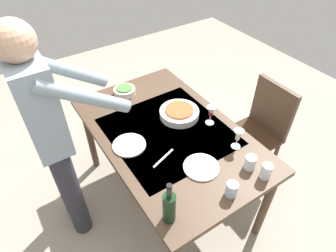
{
  "coord_description": "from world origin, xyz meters",
  "views": [
    {
      "loc": [
        -1.3,
        0.85,
        2.2
      ],
      "look_at": [
        0.0,
        0.0,
        0.83
      ],
      "focal_mm": 31.08,
      "sensor_mm": 36.0,
      "label": 1
    }
  ],
  "objects_px": {
    "side_bowl_salad": "(125,91)",
    "dinner_plate_far": "(129,145)",
    "water_cup_far_left": "(250,162)",
    "wine_glass_left": "(211,112)",
    "wine_glass_right": "(238,136)",
    "serving_bowl_pasta": "(179,113)",
    "dining_table": "(168,139)",
    "chair_near": "(261,126)",
    "water_cup_near_right": "(266,171)",
    "person_server": "(51,132)",
    "wine_bottle": "(169,207)",
    "water_cup_near_left": "(232,189)",
    "dinner_plate_near": "(201,167)"
  },
  "relations": [
    {
      "from": "dining_table",
      "to": "person_server",
      "type": "xyz_separation_m",
      "value": [
        0.22,
        0.73,
        0.27
      ]
    },
    {
      "from": "chair_near",
      "to": "person_server",
      "type": "height_order",
      "value": "person_server"
    },
    {
      "from": "water_cup_near_right",
      "to": "serving_bowl_pasta",
      "type": "bearing_deg",
      "value": 7.71
    },
    {
      "from": "chair_near",
      "to": "side_bowl_salad",
      "type": "relative_size",
      "value": 5.06
    },
    {
      "from": "water_cup_far_left",
      "to": "side_bowl_salad",
      "type": "relative_size",
      "value": 0.52
    },
    {
      "from": "wine_glass_right",
      "to": "serving_bowl_pasta",
      "type": "distance_m",
      "value": 0.5
    },
    {
      "from": "wine_glass_right",
      "to": "dinner_plate_near",
      "type": "relative_size",
      "value": 0.66
    },
    {
      "from": "dinner_plate_far",
      "to": "dinner_plate_near",
      "type": "bearing_deg",
      "value": -145.49
    },
    {
      "from": "water_cup_far_left",
      "to": "person_server",
      "type": "bearing_deg",
      "value": 51.14
    },
    {
      "from": "wine_glass_left",
      "to": "dinner_plate_far",
      "type": "bearing_deg",
      "value": 79.2
    },
    {
      "from": "water_cup_near_left",
      "to": "serving_bowl_pasta",
      "type": "xyz_separation_m",
      "value": [
        0.75,
        -0.16,
        -0.02
      ]
    },
    {
      "from": "water_cup_near_right",
      "to": "side_bowl_salad",
      "type": "xyz_separation_m",
      "value": [
        1.26,
        0.32,
        -0.02
      ]
    },
    {
      "from": "water_cup_far_left",
      "to": "dinner_plate_far",
      "type": "relative_size",
      "value": 0.41
    },
    {
      "from": "chair_near",
      "to": "dining_table",
      "type": "bearing_deg",
      "value": 79.15
    },
    {
      "from": "water_cup_near_left",
      "to": "water_cup_near_right",
      "type": "relative_size",
      "value": 0.91
    },
    {
      "from": "chair_near",
      "to": "serving_bowl_pasta",
      "type": "xyz_separation_m",
      "value": [
        0.26,
        0.69,
        0.28
      ]
    },
    {
      "from": "water_cup_near_right",
      "to": "serving_bowl_pasta",
      "type": "relative_size",
      "value": 0.36
    },
    {
      "from": "dining_table",
      "to": "wine_bottle",
      "type": "relative_size",
      "value": 5.1
    },
    {
      "from": "dinner_plate_far",
      "to": "person_server",
      "type": "bearing_deg",
      "value": 65.22
    },
    {
      "from": "wine_bottle",
      "to": "wine_glass_left",
      "type": "height_order",
      "value": "wine_bottle"
    },
    {
      "from": "person_server",
      "to": "water_cup_near_left",
      "type": "bearing_deg",
      "value": -139.86
    },
    {
      "from": "wine_glass_right",
      "to": "side_bowl_salad",
      "type": "xyz_separation_m",
      "value": [
        0.97,
        0.35,
        -0.07
      ]
    },
    {
      "from": "person_server",
      "to": "wine_glass_right",
      "type": "relative_size",
      "value": 11.19
    },
    {
      "from": "water_cup_far_left",
      "to": "dinner_plate_far",
      "type": "bearing_deg",
      "value": 42.98
    },
    {
      "from": "person_server",
      "to": "dinner_plate_far",
      "type": "bearing_deg",
      "value": -114.78
    },
    {
      "from": "side_bowl_salad",
      "to": "dinner_plate_far",
      "type": "relative_size",
      "value": 0.78
    },
    {
      "from": "chair_near",
      "to": "water_cup_near_left",
      "type": "xyz_separation_m",
      "value": [
        -0.49,
        0.84,
        0.29
      ]
    },
    {
      "from": "wine_glass_left",
      "to": "water_cup_near_left",
      "type": "bearing_deg",
      "value": 151.76
    },
    {
      "from": "wine_bottle",
      "to": "serving_bowl_pasta",
      "type": "relative_size",
      "value": 0.99
    },
    {
      "from": "wine_bottle",
      "to": "dinner_plate_near",
      "type": "distance_m",
      "value": 0.42
    },
    {
      "from": "serving_bowl_pasta",
      "to": "dinner_plate_far",
      "type": "height_order",
      "value": "serving_bowl_pasta"
    },
    {
      "from": "person_server",
      "to": "wine_glass_right",
      "type": "xyz_separation_m",
      "value": [
        -0.6,
        -1.03,
        -0.08
      ]
    },
    {
      "from": "dining_table",
      "to": "chair_near",
      "type": "bearing_deg",
      "value": -100.85
    },
    {
      "from": "water_cup_far_left",
      "to": "serving_bowl_pasta",
      "type": "bearing_deg",
      "value": 6.89
    },
    {
      "from": "chair_near",
      "to": "water_cup_far_left",
      "type": "xyz_separation_m",
      "value": [
        -0.4,
        0.61,
        0.29
      ]
    },
    {
      "from": "person_server",
      "to": "wine_glass_right",
      "type": "bearing_deg",
      "value": -120.34
    },
    {
      "from": "water_cup_near_left",
      "to": "side_bowl_salad",
      "type": "relative_size",
      "value": 0.54
    },
    {
      "from": "water_cup_far_left",
      "to": "serving_bowl_pasta",
      "type": "distance_m",
      "value": 0.67
    },
    {
      "from": "wine_glass_right",
      "to": "serving_bowl_pasta",
      "type": "relative_size",
      "value": 0.5
    },
    {
      "from": "dining_table",
      "to": "side_bowl_salad",
      "type": "relative_size",
      "value": 8.38
    },
    {
      "from": "water_cup_far_left",
      "to": "dinner_plate_far",
      "type": "distance_m",
      "value": 0.81
    },
    {
      "from": "wine_glass_right",
      "to": "water_cup_far_left",
      "type": "distance_m",
      "value": 0.2
    },
    {
      "from": "dining_table",
      "to": "wine_glass_right",
      "type": "relative_size",
      "value": 9.99
    },
    {
      "from": "side_bowl_salad",
      "to": "wine_glass_left",
      "type": "bearing_deg",
      "value": -152.0
    },
    {
      "from": "wine_glass_right",
      "to": "dinner_plate_far",
      "type": "distance_m",
      "value": 0.74
    },
    {
      "from": "water_cup_near_left",
      "to": "chair_near",
      "type": "bearing_deg",
      "value": -59.68
    },
    {
      "from": "wine_bottle",
      "to": "dinner_plate_near",
      "type": "bearing_deg",
      "value": -63.02
    },
    {
      "from": "water_cup_near_left",
      "to": "dinner_plate_far",
      "type": "relative_size",
      "value": 0.43
    },
    {
      "from": "wine_glass_left",
      "to": "dinner_plate_far",
      "type": "distance_m",
      "value": 0.63
    },
    {
      "from": "dinner_plate_far",
      "to": "wine_glass_left",
      "type": "bearing_deg",
      "value": -100.8
    }
  ]
}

